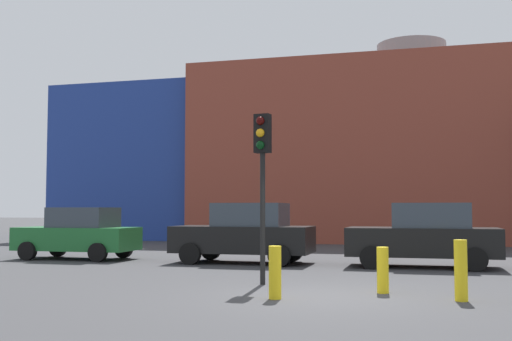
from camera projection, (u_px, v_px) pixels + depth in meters
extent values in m
plane|color=#38383A|center=(322.00, 296.00, 12.17)|extent=(200.00, 200.00, 0.00)
cube|color=brown|center=(413.00, 158.00, 36.14)|extent=(23.11, 13.80, 9.48)
cube|color=navy|center=(161.00, 168.00, 40.30)|extent=(8.80, 12.42, 8.89)
cylinder|color=slate|center=(411.00, 61.00, 36.50)|extent=(4.00, 4.00, 2.00)
cube|color=#1E662D|center=(77.00, 239.00, 21.24)|extent=(4.10, 1.76, 0.78)
cube|color=#333D47|center=(84.00, 217.00, 21.22)|extent=(2.05, 1.56, 0.68)
cylinder|color=black|center=(27.00, 251.00, 20.69)|extent=(0.62, 0.21, 0.62)
cylinder|color=black|center=(58.00, 248.00, 22.42)|extent=(0.62, 0.21, 0.62)
cylinder|color=black|center=(98.00, 252.00, 20.00)|extent=(0.62, 0.21, 0.62)
cylinder|color=black|center=(124.00, 249.00, 21.73)|extent=(0.62, 0.21, 0.62)
cube|color=black|center=(243.00, 239.00, 19.68)|extent=(4.41, 1.89, 0.84)
cube|color=#333D47|center=(251.00, 215.00, 19.66)|extent=(2.20, 1.68, 0.73)
cylinder|color=black|center=(190.00, 254.00, 19.09)|extent=(0.67, 0.23, 0.67)
cylinder|color=black|center=(211.00, 250.00, 20.95)|extent=(0.67, 0.23, 0.67)
cylinder|color=black|center=(279.00, 256.00, 18.35)|extent=(0.67, 0.23, 0.67)
cylinder|color=black|center=(293.00, 251.00, 20.21)|extent=(0.67, 0.23, 0.67)
cube|color=black|center=(422.00, 242.00, 18.23)|extent=(4.38, 1.88, 0.83)
cube|color=#333D47|center=(431.00, 215.00, 18.21)|extent=(2.19, 1.67, 0.73)
cylinder|color=black|center=(371.00, 257.00, 17.65)|extent=(0.67, 0.23, 0.67)
cylinder|color=black|center=(376.00, 253.00, 19.49)|extent=(0.67, 0.23, 0.67)
cylinder|color=black|center=(475.00, 260.00, 16.91)|extent=(0.67, 0.23, 0.67)
cylinder|color=black|center=(470.00, 255.00, 18.76)|extent=(0.67, 0.23, 0.67)
cylinder|color=black|center=(263.00, 218.00, 14.12)|extent=(0.12, 0.12, 3.01)
cube|color=black|center=(263.00, 134.00, 14.24)|extent=(0.39, 0.29, 0.90)
sphere|color=#3C0605|center=(260.00, 121.00, 14.13)|extent=(0.20, 0.20, 0.20)
sphere|color=#F2A514|center=(260.00, 133.00, 14.12)|extent=(0.20, 0.20, 0.20)
sphere|color=black|center=(260.00, 145.00, 14.10)|extent=(0.20, 0.20, 0.20)
cylinder|color=yellow|center=(461.00, 270.00, 11.51)|extent=(0.24, 0.24, 1.14)
cylinder|color=yellow|center=(275.00, 272.00, 11.78)|extent=(0.24, 0.24, 1.01)
cylinder|color=yellow|center=(383.00, 270.00, 12.60)|extent=(0.24, 0.24, 0.94)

